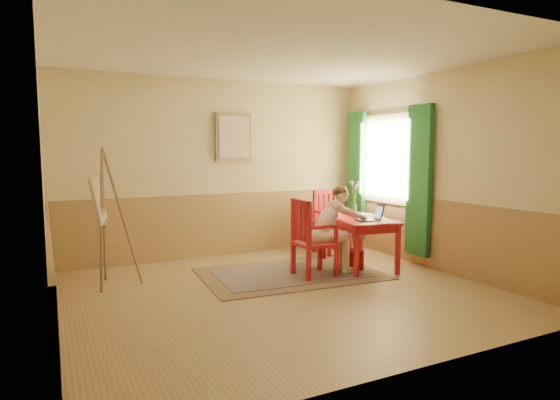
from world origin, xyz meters
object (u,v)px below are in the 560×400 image
chair_left (311,238)px  easel (101,205)px  chair_back (330,222)px  laptop (371,217)px  table (359,224)px  figure (331,226)px

chair_left → easel: 2.70m
chair_back → laptop: size_ratio=2.63×
table → figure: size_ratio=1.07×
chair_left → laptop: bearing=-6.7°
chair_back → easel: bearing=-174.1°
figure → laptop: figure is taller
figure → laptop: (0.58, -0.13, 0.10)m
easel → table: bearing=-10.2°
chair_left → figure: bearing=3.4°
table → easel: easel is taller
chair_back → figure: size_ratio=0.85×
table → laptop: laptop is taller
laptop → figure: bearing=167.7°
laptop → easel: size_ratio=0.23×
table → laptop: (0.01, -0.27, 0.13)m
table → chair_left: size_ratio=1.24×
figure → easel: easel is taller
table → chair_back: bearing=82.0°
chair_left → easel: size_ratio=0.61×
table → chair_back: 1.00m
figure → laptop: size_ratio=3.08×
chair_left → chair_back: chair_left is taller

